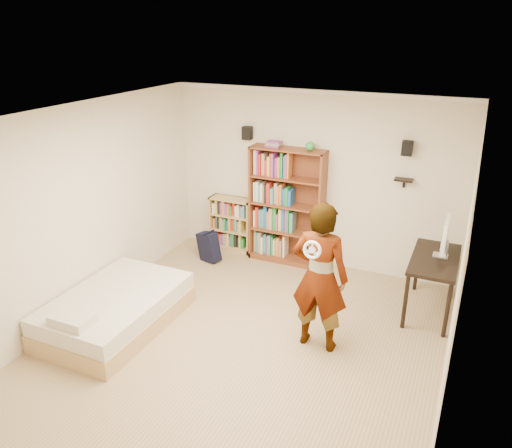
{
  "coord_description": "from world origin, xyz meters",
  "views": [
    {
      "loc": [
        2.22,
        -4.49,
        3.59
      ],
      "look_at": [
        -0.09,
        0.6,
        1.32
      ],
      "focal_mm": 35.0,
      "sensor_mm": 36.0,
      "label": 1
    }
  ],
  "objects_px": {
    "daybed": "(116,306)",
    "low_bookshelf": "(232,224)",
    "tall_bookshelf": "(287,207)",
    "person": "(320,277)",
    "computer_desk": "(431,285)"
  },
  "relations": [
    {
      "from": "daybed",
      "to": "low_bookshelf",
      "type": "bearing_deg",
      "value": 83.71
    },
    {
      "from": "tall_bookshelf",
      "to": "daybed",
      "type": "xyz_separation_m",
      "value": [
        -1.28,
        -2.62,
        -0.65
      ]
    },
    {
      "from": "tall_bookshelf",
      "to": "person",
      "type": "height_order",
      "value": "tall_bookshelf"
    },
    {
      "from": "tall_bookshelf",
      "to": "computer_desk",
      "type": "relative_size",
      "value": 1.6
    },
    {
      "from": "computer_desk",
      "to": "person",
      "type": "relative_size",
      "value": 0.64
    },
    {
      "from": "low_bookshelf",
      "to": "daybed",
      "type": "xyz_separation_m",
      "value": [
        -0.29,
        -2.65,
        -0.18
      ]
    },
    {
      "from": "low_bookshelf",
      "to": "person",
      "type": "bearing_deg",
      "value": -42.98
    },
    {
      "from": "tall_bookshelf",
      "to": "computer_desk",
      "type": "xyz_separation_m",
      "value": [
        2.29,
        -0.65,
        -0.53
      ]
    },
    {
      "from": "tall_bookshelf",
      "to": "computer_desk",
      "type": "distance_m",
      "value": 2.44
    },
    {
      "from": "tall_bookshelf",
      "to": "low_bookshelf",
      "type": "distance_m",
      "value": 1.09
    },
    {
      "from": "computer_desk",
      "to": "daybed",
      "type": "bearing_deg",
      "value": -151.06
    },
    {
      "from": "low_bookshelf",
      "to": "computer_desk",
      "type": "relative_size",
      "value": 0.79
    },
    {
      "from": "tall_bookshelf",
      "to": "person",
      "type": "bearing_deg",
      "value": -59.45
    },
    {
      "from": "person",
      "to": "computer_desk",
      "type": "bearing_deg",
      "value": -130.05
    },
    {
      "from": "daybed",
      "to": "person",
      "type": "xyz_separation_m",
      "value": [
        2.44,
        0.65,
        0.63
      ]
    }
  ]
}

